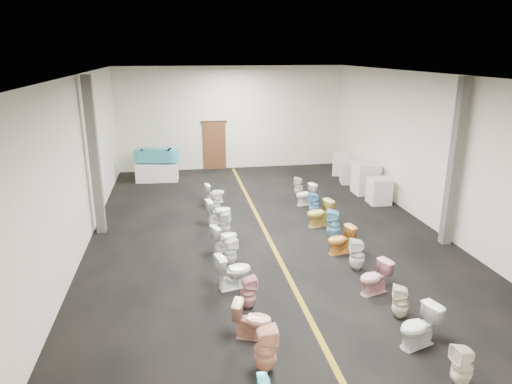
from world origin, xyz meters
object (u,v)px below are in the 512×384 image
display_table (157,172)px  appliance_crate_b (366,178)px  toilet_left_3 (248,293)px  toilet_right_7 (319,213)px  bathtub (156,155)px  appliance_crate_c (351,172)px  toilet_right_0 (462,366)px  toilet_right_3 (375,278)px  toilet_left_5 (230,252)px  toilet_left_6 (225,238)px  toilet_left_7 (225,224)px  toilet_right_4 (357,255)px  toilet_right_8 (314,204)px  appliance_crate_a (379,191)px  toilet_left_8 (219,211)px  toilet_left_9 (216,202)px  toilet_left_2 (252,320)px  toilet_left_1 (265,349)px  toilet_right_9 (306,195)px  toilet_right_1 (419,327)px  toilet_left_10 (215,193)px  appliance_crate_d (340,164)px  toilet_right_2 (401,302)px  toilet_right_6 (334,224)px  toilet_left_4 (234,271)px  toilet_right_5 (341,240)px  toilet_right_10 (299,187)px

display_table → appliance_crate_b: size_ratio=1.46×
toilet_left_3 → toilet_right_7: 5.09m
bathtub → appliance_crate_c: size_ratio=1.98×
toilet_right_0 → toilet_right_3: (-0.14, 2.99, 0.00)m
appliance_crate_b → toilet_left_5: (-5.67, -5.11, -0.23)m
toilet_left_6 → toilet_left_7: size_ratio=1.07×
toilet_right_4 → toilet_right_8: bearing=-172.5°
toilet_left_7 → appliance_crate_a: bearing=-50.7°
toilet_left_8 → toilet_right_0: bearing=-169.7°
toilet_right_8 → display_table: bearing=-128.9°
toilet_left_9 → toilet_left_2: bearing=168.8°
display_table → toilet_left_7: bearing=-71.6°
toilet_left_8 → toilet_right_8: toilet_left_8 is taller
toilet_left_1 → toilet_right_9: toilet_left_1 is taller
toilet_left_8 → toilet_right_9: (3.13, 1.28, -0.03)m
toilet_left_8 → toilet_right_7: bearing=-115.3°
appliance_crate_a → toilet_left_1: bearing=-125.2°
toilet_left_3 → toilet_right_3: 2.82m
appliance_crate_a → toilet_left_1: (-5.57, -7.91, -0.03)m
toilet_left_5 → toilet_right_8: 4.46m
appliance_crate_c → toilet_right_4: bearing=-110.1°
toilet_right_7 → toilet_right_1: bearing=-13.2°
toilet_left_1 → toilet_left_10: size_ratio=1.21×
toilet_left_3 → toilet_right_1: bearing=-130.8°
appliance_crate_b → bathtub: bearing=157.9°
appliance_crate_d → toilet_right_2: bearing=-103.8°
appliance_crate_a → toilet_right_2: 7.32m
toilet_right_6 → appliance_crate_a: bearing=161.3°
toilet_left_3 → toilet_left_4: 0.94m
appliance_crate_a → toilet_right_3: 6.42m
appliance_crate_c → toilet_left_3: bearing=-122.9°
display_table → toilet_right_5: bearing=-58.3°
toilet_right_0 → toilet_right_5: toilet_right_5 is taller
toilet_left_9 → appliance_crate_d: bearing=-67.4°
appliance_crate_d → toilet_right_0: (-2.59, -12.73, -0.08)m
toilet_left_1 → toilet_left_9: size_ratio=1.19×
toilet_left_2 → toilet_right_2: toilet_left_2 is taller
toilet_right_0 → toilet_right_2: (-0.04, 1.97, -0.01)m
toilet_left_1 → toilet_left_2: size_ratio=1.14×
toilet_left_10 → toilet_right_7: toilet_right_7 is taller
appliance_crate_b → toilet_left_10: bearing=-178.6°
toilet_right_3 → toilet_right_0: bearing=-14.9°
toilet_right_3 → toilet_right_9: toilet_right_3 is taller
toilet_left_3 → toilet_right_5: size_ratio=0.96×
toilet_right_1 → toilet_right_5: toilet_right_1 is taller
toilet_left_4 → toilet_right_5: size_ratio=1.10×
toilet_right_2 → toilet_right_10: size_ratio=0.99×
toilet_right_2 → toilet_right_4: toilet_right_4 is taller
toilet_left_2 → toilet_right_3: 3.11m
toilet_left_6 → toilet_right_9: 4.58m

